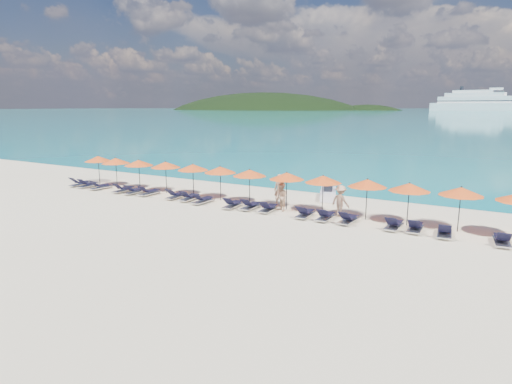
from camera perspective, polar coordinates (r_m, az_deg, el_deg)
The scene contains 40 objects.
ground at distance 22.46m, azimuth -3.84°, elevation -4.32°, with size 1400.00×1400.00×0.00m, color beige.
sea at distance 678.06m, azimuth 29.43°, elevation 9.47°, with size 1600.00×1300.00×0.01m, color #1FA9B2.
headland_main at distance 640.80m, azimuth 0.80°, elevation 7.49°, with size 374.00×242.00×126.50m.
headland_small at distance 601.63m, azimuth 14.43°, elevation 7.16°, with size 162.00×126.00×85.50m.
cruise_ship at distance 562.47m, azimuth 28.49°, elevation 10.36°, with size 123.65×43.43×34.03m.
jetski at distance 28.72m, azimuth 9.60°, elevation -0.18°, with size 1.79×2.81×0.94m.
beachgoer_a at distance 26.47m, azimuth 3.19°, elevation 0.29°, with size 0.71×0.47×1.96m, color tan.
beachgoer_b at distance 25.02m, azimuth 3.38°, elevation -0.73°, with size 0.80×0.46×1.65m, color tan.
beachgoer_c at distance 24.21m, azimuth 11.21°, elevation -1.19°, with size 1.15×0.53×1.78m, color tan.
umbrella_0 at distance 35.71m, azimuth -20.30°, elevation 4.18°, with size 2.10×2.10×2.28m.
umbrella_1 at distance 33.97m, azimuth -18.20°, elevation 3.98°, with size 2.10×2.10×2.28m.
umbrella_2 at distance 32.24m, azimuth -15.37°, elevation 3.77°, with size 2.10×2.10×2.28m.
umbrella_3 at distance 30.74m, azimuth -11.97°, elevation 3.58°, with size 2.10×2.10×2.28m.
umbrella_4 at distance 29.13m, azimuth -8.42°, elevation 3.28°, with size 2.10×2.10×2.28m.
umbrella_5 at distance 27.79m, azimuth -4.79°, elevation 2.97°, with size 2.10×2.10×2.28m.
umbrella_6 at distance 26.38m, azimuth -0.87°, elevation 2.56°, with size 2.10×2.10×2.28m.
umbrella_7 at distance 25.28m, azimuth 4.12°, elevation 2.14°, with size 2.10×2.10×2.28m.
umbrella_8 at distance 24.41m, azimuth 8.95°, elevation 1.69°, with size 2.10×2.10×2.28m.
umbrella_9 at distance 23.65m, azimuth 14.63°, elevation 1.15°, with size 2.10×2.10×2.28m.
umbrella_10 at distance 23.11m, azimuth 19.78°, elevation 0.61°, with size 2.10×2.10×2.28m.
umbrella_11 at distance 22.94m, azimuth 25.67°, elevation 0.07°, with size 2.10×2.10×2.28m.
lounger_0 at distance 35.60m, azimuth -22.41°, elevation 1.10°, with size 0.64×1.71×0.66m.
lounger_1 at distance 34.78m, azimuth -21.49°, elevation 0.94°, with size 0.75×1.74×0.66m.
lounger_2 at distance 33.68m, azimuth -20.05°, elevation 0.73°, with size 0.74×1.74×0.66m.
lounger_3 at distance 31.98m, azimuth -17.30°, elevation 0.37°, with size 0.68×1.72×0.66m.
lounger_4 at distance 31.14m, azimuth -15.93°, elevation 0.16°, with size 0.65×1.71×0.66m.
lounger_5 at distance 30.43m, azimuth -14.09°, elevation -0.00°, with size 0.67×1.72×0.66m.
lounger_6 at distance 28.93m, azimuth -10.61°, elevation -0.43°, with size 0.64×1.71×0.66m.
lounger_7 at distance 28.20m, azimuth -8.87°, elevation -0.68°, with size 0.72×1.73×0.66m.
lounger_8 at distance 27.27m, azimuth -7.12°, elevation -1.05°, with size 0.71×1.73×0.66m.
lounger_9 at distance 25.92m, azimuth -3.11°, elevation -1.63°, with size 0.73×1.74×0.66m.
lounger_10 at distance 25.53m, azimuth -0.71°, elevation -1.82°, with size 0.64×1.71×0.66m.
lounger_11 at distance 24.95m, azimuth 1.63°, elevation -2.14°, with size 0.75×1.74×0.66m.
lounger_12 at distance 23.87m, azimuth 6.55°, elevation -2.83°, with size 0.70×1.73×0.66m.
lounger_13 at distance 23.45m, azimuth 9.28°, elevation -3.17°, with size 0.67×1.72×0.66m.
lounger_14 at distance 23.05m, azimuth 12.19°, elevation -3.53°, with size 0.74×1.74×0.66m.
lounger_15 at distance 22.58m, azimuth 17.90°, elevation -4.16°, with size 0.67×1.72×0.66m.
lounger_16 at distance 22.49m, azimuth 20.47°, elevation -4.39°, with size 0.69×1.72×0.66m.
lounger_17 at distance 22.17m, azimuth 23.85°, elevation -4.88°, with size 0.77×1.75×0.66m.
lounger_18 at distance 22.03m, azimuth 29.97°, elevation -5.55°, with size 0.79×1.75×0.66m.
Camera 1 is at (12.09, -17.92, 6.09)m, focal length 30.00 mm.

